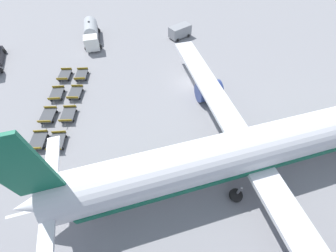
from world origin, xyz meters
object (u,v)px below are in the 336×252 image
baggage_dolly_row_near_col_b (57,94)px  baggage_dolly_row_near_col_d (38,141)px  service_van (180,31)px  baggage_dolly_row_mid_a_col_c (68,115)px  airplane (262,147)px  baggage_dolly_row_mid_a_col_b (75,93)px  baggage_dolly_row_mid_a_col_a (82,75)px  baggage_dolly_row_near_col_c (48,115)px  fuel_tanker_primary (91,33)px  baggage_dolly_row_mid_a_col_d (57,142)px  baggage_dolly_row_near_col_a (65,75)px

baggage_dolly_row_near_col_b → baggage_dolly_row_near_col_d: same height
service_van → baggage_dolly_row_mid_a_col_c: bearing=-48.0°
airplane → baggage_dolly_row_mid_a_col_b: bearing=-127.3°
baggage_dolly_row_near_col_d → baggage_dolly_row_mid_a_col_a: size_ratio=1.00×
baggage_dolly_row_near_col_c → baggage_dolly_row_mid_a_col_b: (-3.81, 3.19, 0.00)m
fuel_tanker_primary → baggage_dolly_row_near_col_c: bearing=-15.2°
baggage_dolly_row_near_col_d → baggage_dolly_row_mid_a_col_c: same height
baggage_dolly_row_near_col_b → baggage_dolly_row_mid_a_col_d: same height
service_van → baggage_dolly_row_mid_a_col_c: 25.97m
baggage_dolly_row_near_col_b → baggage_dolly_row_mid_a_col_b: same height
baggage_dolly_row_mid_a_col_b → baggage_dolly_row_mid_a_col_d: same height
service_van → baggage_dolly_row_mid_a_col_a: bearing=-63.3°
service_van → baggage_dolly_row_mid_a_col_d: (21.62, -20.17, -0.71)m
airplane → baggage_dolly_row_mid_a_col_b: 25.58m
baggage_dolly_row_near_col_c → baggage_dolly_row_near_col_b: bearing=172.2°
baggage_dolly_row_near_col_c → baggage_dolly_row_mid_a_col_a: bearing=154.4°
airplane → baggage_dolly_row_near_col_c: airplane is taller
airplane → baggage_dolly_row_mid_a_col_d: airplane is taller
baggage_dolly_row_near_col_b → baggage_dolly_row_near_col_c: same height
fuel_tanker_primary → baggage_dolly_row_near_col_a: (10.86, -4.00, -0.87)m
baggage_dolly_row_mid_a_col_c → baggage_dolly_row_mid_a_col_a: bearing=171.7°
fuel_tanker_primary → baggage_dolly_row_near_col_c: (19.25, -5.22, -0.87)m
fuel_tanker_primary → baggage_dolly_row_mid_a_col_b: (15.43, -2.03, -0.87)m
baggage_dolly_row_near_col_a → baggage_dolly_row_near_col_d: 12.52m
baggage_dolly_row_near_col_b → baggage_dolly_row_mid_a_col_c: bearing=24.5°
service_van → baggage_dolly_row_near_col_b: service_van is taller
baggage_dolly_row_near_col_c → baggage_dolly_row_mid_a_col_b: size_ratio=1.00×
service_van → baggage_dolly_row_mid_a_col_c: size_ratio=1.39×
service_van → baggage_dolly_row_near_col_a: size_ratio=1.39×
baggage_dolly_row_mid_a_col_a → baggage_dolly_row_mid_a_col_c: 8.38m
airplane → baggage_dolly_row_near_col_b: airplane is taller
fuel_tanker_primary → baggage_dolly_row_near_col_c: 19.96m
baggage_dolly_row_near_col_a → baggage_dolly_row_mid_a_col_c: (8.74, 1.38, 0.00)m
baggage_dolly_row_near_col_c → baggage_dolly_row_mid_a_col_b: bearing=140.1°
baggage_dolly_row_mid_a_col_b → baggage_dolly_row_near_col_a: bearing=-156.7°
baggage_dolly_row_near_col_d → baggage_dolly_row_mid_a_col_b: size_ratio=0.99×
airplane → baggage_dolly_row_near_col_c: 26.28m
baggage_dolly_row_near_col_d → baggage_dolly_row_mid_a_col_b: 8.66m
baggage_dolly_row_mid_a_col_c → baggage_dolly_row_mid_a_col_d: size_ratio=1.00×
airplane → baggage_dolly_row_near_col_b: 27.87m
service_van → baggage_dolly_row_near_col_d: service_van is taller
service_van → baggage_dolly_row_mid_a_col_a: (9.10, -18.07, -0.71)m
baggage_dolly_row_near_col_b → fuel_tanker_primary: bearing=162.9°
baggage_dolly_row_near_col_c → baggage_dolly_row_mid_a_col_d: 4.89m
airplane → baggage_dolly_row_mid_a_col_c: bearing=-118.4°
baggage_dolly_row_mid_a_col_b → baggage_dolly_row_mid_a_col_d: (8.39, -1.48, 0.00)m
fuel_tanker_primary → baggage_dolly_row_near_col_d: size_ratio=2.60×
baggage_dolly_row_near_col_a → baggage_dolly_row_near_col_c: bearing=-8.3°
service_van → baggage_dolly_row_near_col_d: 30.75m
baggage_dolly_row_near_col_c → baggage_dolly_row_near_col_d: same height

